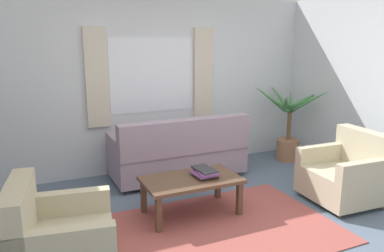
% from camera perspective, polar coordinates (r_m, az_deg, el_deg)
% --- Properties ---
extents(ground_plane, '(6.24, 6.24, 0.00)m').
position_cam_1_polar(ground_plane, '(4.28, 4.51, -14.99)').
color(ground_plane, slate).
extents(wall_back, '(5.32, 0.12, 2.60)m').
position_cam_1_polar(wall_back, '(5.90, -6.01, 6.07)').
color(wall_back, silver).
rests_on(wall_back, ground_plane).
extents(window_with_curtains, '(1.98, 0.07, 1.40)m').
position_cam_1_polar(window_with_curtains, '(5.80, -5.78, 7.46)').
color(window_with_curtains, white).
extents(area_rug, '(2.39, 1.71, 0.01)m').
position_cam_1_polar(area_rug, '(4.28, 4.51, -14.92)').
color(area_rug, '#9E4C47').
rests_on(area_rug, ground_plane).
extents(couch, '(1.90, 0.82, 0.92)m').
position_cam_1_polar(couch, '(5.57, -1.87, -4.08)').
color(couch, '#998499').
rests_on(couch, ground_plane).
extents(armchair_left, '(0.94, 0.96, 0.88)m').
position_cam_1_polar(armchair_left, '(3.52, -19.34, -15.79)').
color(armchair_left, '#BCB293').
rests_on(armchair_left, ground_plane).
extents(armchair_right, '(0.86, 0.88, 0.88)m').
position_cam_1_polar(armchair_right, '(5.17, 21.86, -6.58)').
color(armchair_right, '#BCB293').
rests_on(armchair_right, ground_plane).
extents(coffee_table, '(1.10, 0.64, 0.44)m').
position_cam_1_polar(coffee_table, '(4.45, -0.12, -8.40)').
color(coffee_table, brown).
rests_on(coffee_table, ground_plane).
extents(book_stack_on_table, '(0.27, 0.35, 0.09)m').
position_cam_1_polar(book_stack_on_table, '(4.48, 1.94, -6.83)').
color(book_stack_on_table, '#2D2D33').
rests_on(book_stack_on_table, coffee_table).
extents(potted_plant, '(1.16, 1.19, 1.27)m').
position_cam_1_polar(potted_plant, '(6.53, 14.08, 0.10)').
color(potted_plant, '#9E6B4C').
rests_on(potted_plant, ground_plane).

